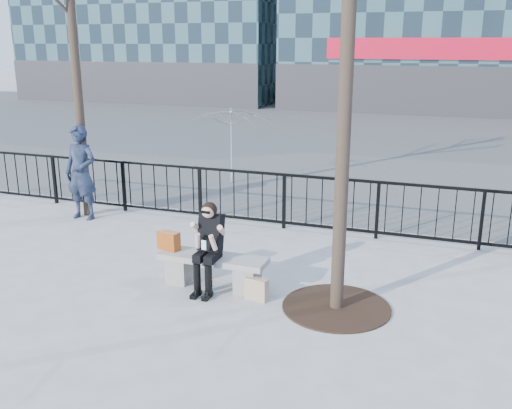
% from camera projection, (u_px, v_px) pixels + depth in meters
% --- Properties ---
extents(ground, '(120.00, 120.00, 0.00)m').
position_uv_depth(ground, '(213.00, 286.00, 8.59)').
color(ground, gray).
rests_on(ground, ground).
extents(street_surface, '(60.00, 23.00, 0.01)m').
position_uv_depth(street_surface, '(368.00, 136.00, 22.17)').
color(street_surface, '#474747').
rests_on(street_surface, ground).
extents(railing, '(14.00, 0.06, 1.10)m').
position_uv_depth(railing, '(274.00, 200.00, 11.15)').
color(railing, black).
rests_on(railing, ground).
extents(tree_grate, '(1.50, 1.50, 0.02)m').
position_uv_depth(tree_grate, '(336.00, 307.00, 7.88)').
color(tree_grate, black).
rests_on(tree_grate, ground).
extents(bench_main, '(1.65, 0.46, 0.49)m').
position_uv_depth(bench_main, '(213.00, 267.00, 8.50)').
color(bench_main, slate).
rests_on(bench_main, ground).
extents(seated_woman, '(0.50, 0.64, 1.34)m').
position_uv_depth(seated_woman, '(208.00, 248.00, 8.26)').
color(seated_woman, black).
rests_on(seated_woman, ground).
extents(handbag, '(0.37, 0.24, 0.28)m').
position_uv_depth(handbag, '(169.00, 241.00, 8.66)').
color(handbag, '#9B4413').
rests_on(handbag, bench_main).
extents(shopping_bag, '(0.36, 0.19, 0.32)m').
position_uv_depth(shopping_bag, '(257.00, 289.00, 8.09)').
color(shopping_bag, '#C5B28B').
rests_on(shopping_bag, ground).
extents(standing_man, '(0.71, 0.47, 1.94)m').
position_uv_depth(standing_man, '(81.00, 173.00, 11.60)').
color(standing_man, black).
rests_on(standing_man, ground).
extents(vendor_umbrella, '(2.83, 2.85, 1.96)m').
position_uv_depth(vendor_umbrella, '(232.00, 146.00, 14.52)').
color(vendor_umbrella, yellow).
rests_on(vendor_umbrella, ground).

